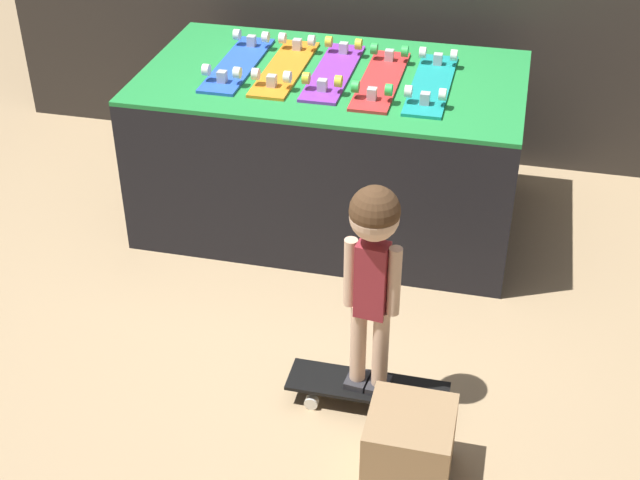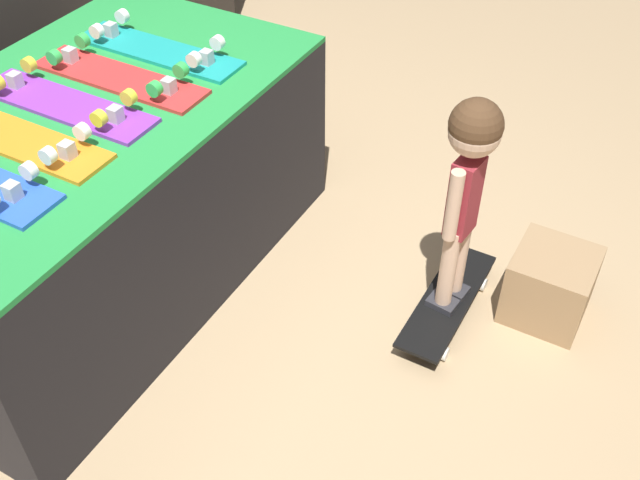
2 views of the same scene
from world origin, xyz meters
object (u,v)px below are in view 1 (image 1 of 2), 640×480
at_px(skateboard_orange_on_rack, 285,66).
at_px(skateboard_red_on_rack, 381,78).
at_px(child, 373,254).
at_px(skateboard_blue_on_rack, 238,62).
at_px(skateboard_purple_on_rack, 333,70).
at_px(storage_box, 409,446).
at_px(skateboard_on_floor, 368,389).
at_px(skateboard_teal_on_rack, 431,82).

height_order(skateboard_orange_on_rack, skateboard_red_on_rack, same).
height_order(skateboard_orange_on_rack, child, child).
bearing_deg(skateboard_blue_on_rack, skateboard_orange_on_rack, 1.49).
distance_m(skateboard_orange_on_rack, child, 1.45).
bearing_deg(skateboard_red_on_rack, skateboard_purple_on_rack, 169.95).
bearing_deg(storage_box, skateboard_on_floor, 122.18).
distance_m(skateboard_on_floor, child, 0.61).
bearing_deg(skateboard_teal_on_rack, child, -91.39).
bearing_deg(skateboard_red_on_rack, storage_box, -75.78).
bearing_deg(skateboard_on_floor, skateboard_orange_on_rack, 116.90).
bearing_deg(skateboard_orange_on_rack, skateboard_on_floor, -63.10).
relative_size(skateboard_on_floor, child, 0.71).
relative_size(skateboard_red_on_rack, storage_box, 2.36).
distance_m(skateboard_orange_on_rack, skateboard_red_on_rack, 0.46).
bearing_deg(storage_box, skateboard_blue_on_rack, 124.06).
bearing_deg(skateboard_orange_on_rack, skateboard_teal_on_rack, -2.51).
height_order(child, storage_box, child).
xyz_separation_m(skateboard_blue_on_rack, skateboard_teal_on_rack, (0.91, -0.02, 0.00)).
xyz_separation_m(skateboard_teal_on_rack, child, (-0.03, -1.26, -0.09)).
relative_size(skateboard_orange_on_rack, skateboard_on_floor, 1.13).
bearing_deg(child, storage_box, -51.37).
distance_m(skateboard_purple_on_rack, skateboard_on_floor, 1.53).
relative_size(skateboard_orange_on_rack, skateboard_red_on_rack, 1.00).
height_order(skateboard_red_on_rack, skateboard_teal_on_rack, same).
bearing_deg(skateboard_purple_on_rack, skateboard_on_floor, -71.79).
bearing_deg(skateboard_blue_on_rack, storage_box, -55.94).
distance_m(skateboard_purple_on_rack, skateboard_red_on_rack, 0.23).
distance_m(skateboard_blue_on_rack, skateboard_teal_on_rack, 0.91).
height_order(skateboard_blue_on_rack, skateboard_purple_on_rack, same).
bearing_deg(skateboard_purple_on_rack, child, -71.79).
distance_m(skateboard_blue_on_rack, skateboard_orange_on_rack, 0.23).
distance_m(skateboard_red_on_rack, child, 1.27).
relative_size(skateboard_orange_on_rack, storage_box, 2.36).
height_order(skateboard_red_on_rack, skateboard_on_floor, skateboard_red_on_rack).
bearing_deg(child, skateboard_orange_on_rack, 123.36).
xyz_separation_m(skateboard_red_on_rack, skateboard_teal_on_rack, (0.23, 0.00, 0.00)).
distance_m(skateboard_red_on_rack, storage_box, 1.74).
distance_m(skateboard_teal_on_rack, child, 1.26).
bearing_deg(skateboard_red_on_rack, skateboard_on_floor, -81.04).
distance_m(skateboard_on_floor, storage_box, 0.38).
bearing_deg(skateboard_teal_on_rack, skateboard_blue_on_rack, 178.49).
xyz_separation_m(skateboard_teal_on_rack, skateboard_on_floor, (-0.03, -1.26, -0.71)).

